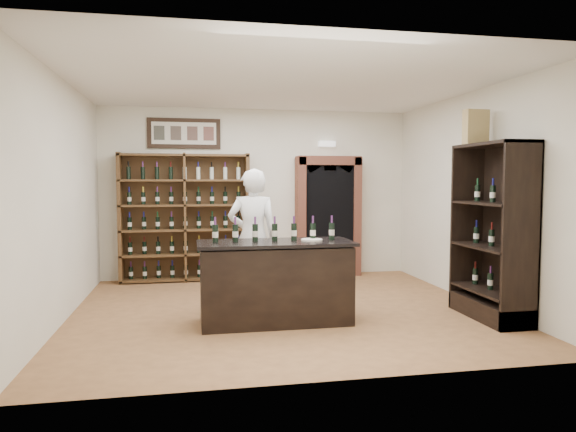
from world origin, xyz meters
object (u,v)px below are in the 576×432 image
at_px(tasting_counter, 276,283).
at_px(counter_bottle_0, 215,233).
at_px(side_cabinet, 494,259).
at_px(wine_shelf, 185,217).
at_px(wine_crate, 476,127).
at_px(shopkeeper, 253,237).

distance_m(tasting_counter, counter_bottle_0, 0.95).
bearing_deg(side_cabinet, wine_shelf, 139.79).
bearing_deg(tasting_counter, wine_crate, 2.03).
relative_size(side_cabinet, wine_crate, 4.83).
xyz_separation_m(tasting_counter, wine_crate, (2.67, 0.09, 1.93)).
height_order(side_cabinet, wine_crate, wine_crate).
bearing_deg(shopkeeper, counter_bottle_0, 65.11).
distance_m(tasting_counter, shopkeeper, 1.06).
xyz_separation_m(tasting_counter, counter_bottle_0, (-0.72, 0.06, 0.61)).
bearing_deg(wine_crate, wine_shelf, 138.52).
xyz_separation_m(shopkeeper, wine_crate, (2.83, -0.85, 1.48)).
distance_m(tasting_counter, side_cabinet, 2.75).
height_order(side_cabinet, shopkeeper, side_cabinet).
relative_size(tasting_counter, counter_bottle_0, 6.27).
xyz_separation_m(counter_bottle_0, shopkeeper, (0.56, 0.88, -0.16)).
relative_size(wine_shelf, shopkeeper, 1.16).
bearing_deg(wine_crate, shopkeeper, 158.77).
bearing_deg(counter_bottle_0, tasting_counter, -5.00).
bearing_deg(wine_shelf, shopkeeper, -64.76).
distance_m(counter_bottle_0, side_cabinet, 3.48).
bearing_deg(side_cabinet, counter_bottle_0, 173.98).
distance_m(wine_shelf, tasting_counter, 3.19).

